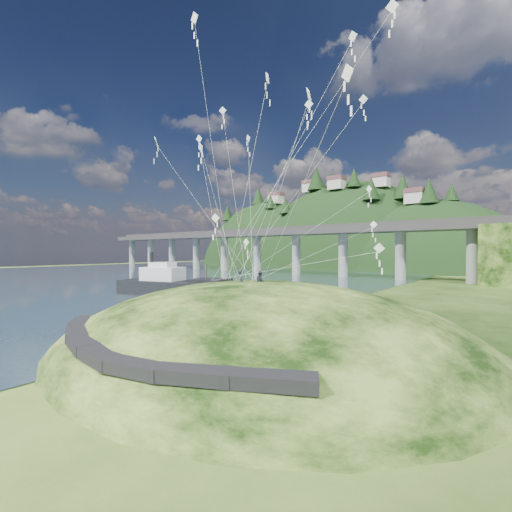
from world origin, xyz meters
The scene contains 10 objects.
ground centered at (0.00, 0.00, 0.00)m, with size 320.00×320.00×0.00m, color black.
water centered at (-72.00, 30.00, 0.01)m, with size 240.00×240.00×0.00m, color #324B5C.
grass_hill centered at (8.00, 2.00, -1.50)m, with size 36.00×32.00×13.00m.
footpath centered at (7.46, -9.74, 2.08)m, with size 22.29×5.84×0.83m.
bridge centered at (-26.46, 70.07, 9.70)m, with size 160.00×11.00×15.00m.
far_ridge centered at (-43.58, 122.17, -7.44)m, with size 153.00×70.00×94.50m.
work_barge centered at (-21.39, 15.73, 1.81)m, with size 21.35×11.35×7.21m.
wooden_dock centered at (-9.38, 3.73, 0.45)m, with size 14.26×2.68×1.01m.
kite_flyers centered at (7.01, 1.85, 5.89)m, with size 2.80×1.23×1.92m.
kite_swarm centered at (8.97, 2.88, 17.81)m, with size 20.09×15.60×18.79m.
Camera 1 is at (25.05, -19.87, 7.58)m, focal length 24.00 mm.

